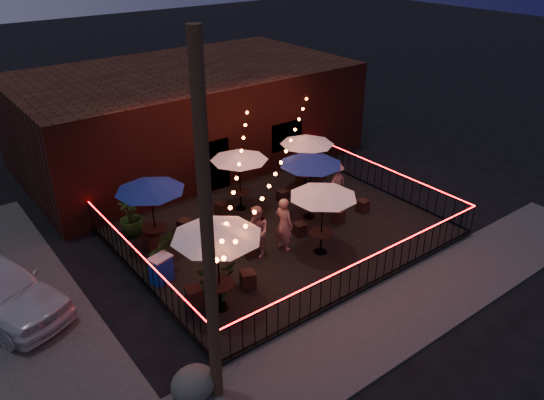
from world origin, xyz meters
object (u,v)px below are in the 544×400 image
(utility_pole, at_px, (208,242))
(cafe_table_5, at_px, (307,141))
(cafe_table_2, at_px, (323,193))
(cafe_table_4, at_px, (311,161))
(cafe_table_0, at_px, (216,232))
(boulder, at_px, (193,384))
(cafe_table_3, at_px, (239,156))
(cafe_table_1, at_px, (150,186))
(cooler, at_px, (161,269))

(utility_pole, relative_size, cafe_table_5, 3.54)
(cafe_table_2, bearing_deg, cafe_table_4, 58.24)
(cafe_table_2, height_order, cafe_table_5, cafe_table_2)
(cafe_table_0, xyz_separation_m, cafe_table_5, (6.54, 4.09, -0.32))
(cafe_table_2, distance_m, cafe_table_4, 2.30)
(cafe_table_0, relative_size, cafe_table_2, 1.12)
(cafe_table_5, height_order, boulder, cafe_table_5)
(cafe_table_3, relative_size, boulder, 2.53)
(cafe_table_2, xyz_separation_m, cafe_table_3, (-0.36, 3.95, -0.04))
(cafe_table_1, height_order, boulder, cafe_table_1)
(cafe_table_2, bearing_deg, cafe_table_5, 55.50)
(cafe_table_4, bearing_deg, cafe_table_3, 127.99)
(utility_pole, height_order, cafe_table_2, utility_pole)
(utility_pole, xyz_separation_m, cooler, (0.90, 4.42, -3.43))
(cafe_table_2, height_order, cafe_table_4, cafe_table_4)
(cafe_table_3, distance_m, cooler, 5.19)
(cafe_table_2, relative_size, boulder, 2.71)
(utility_pole, height_order, cafe_table_0, utility_pole)
(cafe_table_3, height_order, cafe_table_4, cafe_table_4)
(cafe_table_1, xyz_separation_m, cafe_table_5, (6.54, 0.28, -0.12))
(utility_pole, height_order, cafe_table_5, utility_pole)
(boulder, bearing_deg, cafe_table_1, 70.99)
(cafe_table_4, relative_size, cafe_table_5, 1.27)
(cafe_table_4, bearing_deg, cafe_table_0, -155.67)
(cafe_table_5, bearing_deg, cafe_table_4, -127.38)
(utility_pole, height_order, cafe_table_3, utility_pole)
(cafe_table_0, distance_m, cafe_table_1, 3.82)
(cafe_table_0, distance_m, cafe_table_4, 5.72)
(cafe_table_1, distance_m, boulder, 6.57)
(cafe_table_5, distance_m, cooler, 7.70)
(cafe_table_3, xyz_separation_m, cooler, (-4.35, -2.32, -1.64))
(cafe_table_1, relative_size, cooler, 3.09)
(cooler, relative_size, boulder, 0.86)
(cafe_table_0, relative_size, boulder, 3.04)
(cafe_table_2, distance_m, boulder, 6.82)
(utility_pole, distance_m, boulder, 3.66)
(boulder, bearing_deg, cafe_table_4, 31.66)
(cafe_table_1, distance_m, cafe_table_5, 6.55)
(cafe_table_4, distance_m, cafe_table_5, 2.19)
(cafe_table_2, xyz_separation_m, cafe_table_5, (2.54, 3.69, -0.05))
(cafe_table_3, bearing_deg, cafe_table_1, -171.52)
(cafe_table_0, bearing_deg, cafe_table_5, 32.05)
(cafe_table_5, xyz_separation_m, boulder, (-8.58, -6.21, -1.83))
(cafe_table_2, bearing_deg, cafe_table_1, 139.56)
(utility_pole, bearing_deg, cooler, 78.50)
(utility_pole, bearing_deg, cafe_table_2, 26.44)
(cafe_table_0, distance_m, cafe_table_5, 7.72)
(cafe_table_0, bearing_deg, cafe_table_3, 50.10)
(cafe_table_1, bearing_deg, cafe_table_3, 8.48)
(cafe_table_0, distance_m, cafe_table_3, 5.69)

